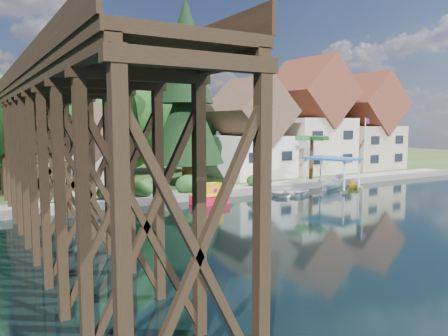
{
  "coord_description": "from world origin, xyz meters",
  "views": [
    {
      "loc": [
        -20.25,
        -24.25,
        6.52
      ],
      "look_at": [
        -2.25,
        6.0,
        2.82
      ],
      "focal_mm": 35.0,
      "sensor_mm": 36.0,
      "label": 1
    }
  ],
  "objects_px": {
    "shed": "(88,153)",
    "conifer": "(186,97)",
    "trestle_bridge": "(43,141)",
    "house_left": "(249,135)",
    "house_center": "(308,123)",
    "palm_tree": "(312,139)",
    "boat_canopy": "(332,176)",
    "house_right": "(363,128)",
    "boat_yellow": "(353,182)",
    "flagpole": "(365,140)",
    "tugboat": "(210,196)",
    "boat_white_a": "(292,191)"
  },
  "relations": [
    {
      "from": "shed",
      "to": "conifer",
      "type": "relative_size",
      "value": 0.45
    },
    {
      "from": "trestle_bridge",
      "to": "house_left",
      "type": "distance_m",
      "value": 25.42
    },
    {
      "from": "house_center",
      "to": "shed",
      "type": "xyz_separation_m",
      "value": [
        -27.0,
        -2.0,
        -2.59
      ]
    },
    {
      "from": "conifer",
      "to": "shed",
      "type": "bearing_deg",
      "value": 171.65
    },
    {
      "from": "palm_tree",
      "to": "boat_canopy",
      "type": "distance_m",
      "value": 5.21
    },
    {
      "from": "house_right",
      "to": "boat_yellow",
      "type": "xyz_separation_m",
      "value": [
        -12.21,
        -9.92,
        -5.19
      ]
    },
    {
      "from": "flagpole",
      "to": "tugboat",
      "type": "xyz_separation_m",
      "value": [
        -22.19,
        -3.9,
        -3.85
      ]
    },
    {
      "from": "house_right",
      "to": "flagpole",
      "type": "height_order",
      "value": "house_right"
    },
    {
      "from": "trestle_bridge",
      "to": "boat_yellow",
      "type": "distance_m",
      "value": 29.2
    },
    {
      "from": "house_center",
      "to": "boat_white_a",
      "type": "distance_m",
      "value": 16.77
    },
    {
      "from": "house_center",
      "to": "shed",
      "type": "relative_size",
      "value": 1.77
    },
    {
      "from": "trestle_bridge",
      "to": "boat_canopy",
      "type": "bearing_deg",
      "value": 2.77
    },
    {
      "from": "trestle_bridge",
      "to": "boat_canopy",
      "type": "relative_size",
      "value": 8.0
    },
    {
      "from": "shed",
      "to": "tugboat",
      "type": "distance_m",
      "value": 11.74
    },
    {
      "from": "flagpole",
      "to": "boat_white_a",
      "type": "bearing_deg",
      "value": -163.39
    },
    {
      "from": "tugboat",
      "to": "boat_white_a",
      "type": "xyz_separation_m",
      "value": [
        8.24,
        -0.27,
        -0.27
      ]
    },
    {
      "from": "palm_tree",
      "to": "tugboat",
      "type": "bearing_deg",
      "value": -163.48
    },
    {
      "from": "boat_yellow",
      "to": "tugboat",
      "type": "bearing_deg",
      "value": 61.95
    },
    {
      "from": "trestle_bridge",
      "to": "boat_canopy",
      "type": "height_order",
      "value": "trestle_bridge"
    },
    {
      "from": "boat_white_a",
      "to": "trestle_bridge",
      "type": "bearing_deg",
      "value": 98.89
    },
    {
      "from": "house_center",
      "to": "boat_white_a",
      "type": "relative_size",
      "value": 3.74
    },
    {
      "from": "house_left",
      "to": "flagpole",
      "type": "bearing_deg",
      "value": -27.82
    },
    {
      "from": "tugboat",
      "to": "boat_yellow",
      "type": "height_order",
      "value": "tugboat"
    },
    {
      "from": "conifer",
      "to": "boat_yellow",
      "type": "relative_size",
      "value": 7.81
    },
    {
      "from": "flagpole",
      "to": "boat_canopy",
      "type": "height_order",
      "value": "flagpole"
    },
    {
      "from": "boat_canopy",
      "to": "house_left",
      "type": "bearing_deg",
      "value": 108.39
    },
    {
      "from": "trestle_bridge",
      "to": "boat_white_a",
      "type": "xyz_separation_m",
      "value": [
        20.66,
        0.54,
        -4.96
      ]
    },
    {
      "from": "house_center",
      "to": "conifer",
      "type": "distance_m",
      "value": 18.56
    },
    {
      "from": "house_center",
      "to": "boat_yellow",
      "type": "height_order",
      "value": "house_center"
    },
    {
      "from": "flagpole",
      "to": "shed",
      "type": "bearing_deg",
      "value": 171.12
    },
    {
      "from": "conifer",
      "to": "tugboat",
      "type": "height_order",
      "value": "conifer"
    },
    {
      "from": "house_left",
      "to": "boat_canopy",
      "type": "distance_m",
      "value": 10.77
    },
    {
      "from": "house_left",
      "to": "shed",
      "type": "distance_m",
      "value": 18.11
    },
    {
      "from": "boat_canopy",
      "to": "shed",
      "type": "bearing_deg",
      "value": 159.16
    },
    {
      "from": "conifer",
      "to": "boat_canopy",
      "type": "relative_size",
      "value": 3.16
    },
    {
      "from": "shed",
      "to": "flagpole",
      "type": "relative_size",
      "value": 1.2
    },
    {
      "from": "trestle_bridge",
      "to": "palm_tree",
      "type": "bearing_deg",
      "value": 10.76
    },
    {
      "from": "palm_tree",
      "to": "boat_yellow",
      "type": "distance_m",
      "value": 6.17
    },
    {
      "from": "trestle_bridge",
      "to": "house_right",
      "type": "height_order",
      "value": "house_right"
    },
    {
      "from": "trestle_bridge",
      "to": "boat_canopy",
      "type": "xyz_separation_m",
      "value": [
        26.18,
        1.26,
        -4.01
      ]
    },
    {
      "from": "conifer",
      "to": "boat_canopy",
      "type": "distance_m",
      "value": 15.93
    },
    {
      "from": "boat_white_a",
      "to": "boat_canopy",
      "type": "bearing_deg",
      "value": -75.14
    },
    {
      "from": "house_right",
      "to": "conifer",
      "type": "xyz_separation_m",
      "value": [
        -27.1,
        -2.81,
        3.13
      ]
    },
    {
      "from": "palm_tree",
      "to": "boat_canopy",
      "type": "relative_size",
      "value": 0.88
    },
    {
      "from": "boat_yellow",
      "to": "flagpole",
      "type": "bearing_deg",
      "value": -85.31
    },
    {
      "from": "boat_canopy",
      "to": "palm_tree",
      "type": "bearing_deg",
      "value": 77.65
    },
    {
      "from": "boat_white_a",
      "to": "house_right",
      "type": "bearing_deg",
      "value": -55.78
    },
    {
      "from": "flagpole",
      "to": "conifer",
      "type": "bearing_deg",
      "value": 170.9
    },
    {
      "from": "conifer",
      "to": "boat_canopy",
      "type": "bearing_deg",
      "value": -28.82
    },
    {
      "from": "boat_white_a",
      "to": "boat_yellow",
      "type": "height_order",
      "value": "boat_yellow"
    }
  ]
}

